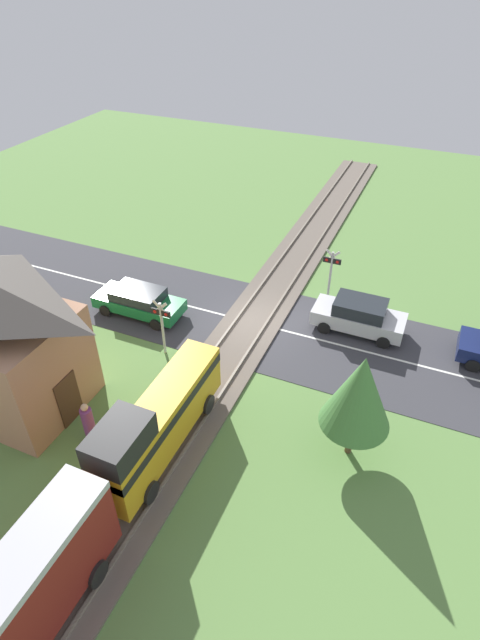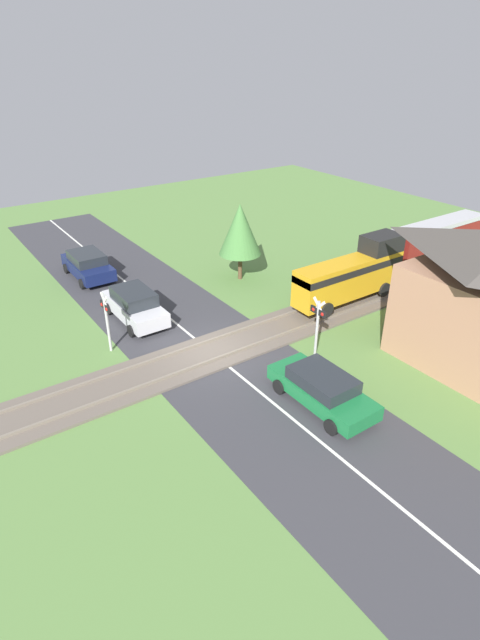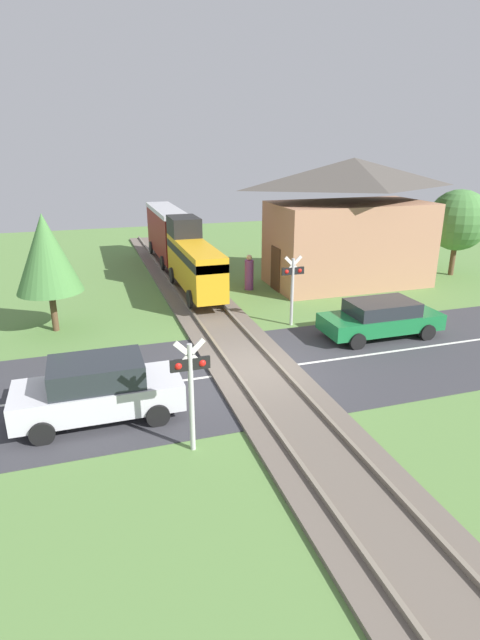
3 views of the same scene
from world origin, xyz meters
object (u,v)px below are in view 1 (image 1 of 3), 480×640
at_px(car_far_side, 139,301).
at_px(crossing_signal_west_approach, 331,268).
at_px(crossing_signal_east_approach, 162,320).
at_px(pedestrian_by_station, 88,423).
at_px(train, 92,508).
at_px(car_near_crossing, 359,316).

distance_m(car_far_side, crossing_signal_west_approach, 9.63).
bearing_deg(car_far_side, crossing_signal_east_approach, 141.29).
bearing_deg(crossing_signal_west_approach, pedestrian_by_station, 65.84).
distance_m(train, car_far_side, 12.00).
xyz_separation_m(car_far_side, crossing_signal_east_approach, (-2.64, 2.11, 1.06)).
distance_m(car_near_crossing, car_far_side, 10.55).
bearing_deg(crossing_signal_east_approach, car_far_side, -38.71).
bearing_deg(pedestrian_by_station, car_near_crossing, -126.27).
height_order(car_near_crossing, crossing_signal_east_approach, crossing_signal_east_approach).
bearing_deg(pedestrian_by_station, crossing_signal_west_approach, -114.16).
bearing_deg(crossing_signal_east_approach, crossing_signal_west_approach, -127.87).
relative_size(car_near_crossing, crossing_signal_west_approach, 1.52).
distance_m(car_far_side, pedestrian_by_station, 7.86).
relative_size(car_near_crossing, pedestrian_by_station, 2.45).
xyz_separation_m(train, car_far_side, (5.40, -10.65, -1.13)).
relative_size(car_far_side, crossing_signal_east_approach, 1.59).
xyz_separation_m(train, crossing_signal_east_approach, (2.76, -8.54, -0.07)).
bearing_deg(crossing_signal_west_approach, car_far_side, 31.45).
xyz_separation_m(train, crossing_signal_west_approach, (-2.76, -15.65, -0.07)).
xyz_separation_m(car_near_crossing, pedestrian_by_station, (7.55, 10.29, -0.05)).
relative_size(crossing_signal_west_approach, crossing_signal_east_approach, 1.00).
height_order(crossing_signal_east_approach, pedestrian_by_station, crossing_signal_east_approach).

